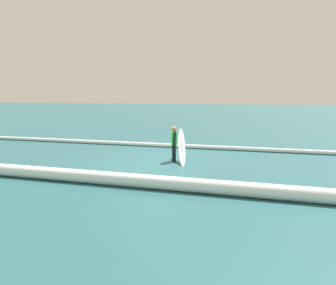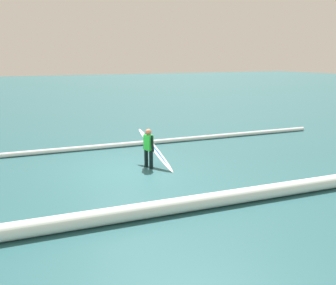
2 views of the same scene
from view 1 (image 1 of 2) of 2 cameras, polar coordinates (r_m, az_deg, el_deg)
The scene contains 5 objects.
ground_plane at distance 13.85m, azimuth -2.64°, elevation -2.96°, with size 148.82×148.82×0.00m, color #225056.
surfer at distance 13.40m, azimuth 1.02°, elevation 0.09°, with size 0.29×0.61×1.42m.
surfboard at distance 13.45m, azimuth 2.34°, elevation -0.65°, with size 0.72×2.07×1.25m.
wave_crest_foreground at distance 17.16m, azimuth -1.76°, elevation -0.42°, with size 0.20×0.20×23.45m, color white.
wave_crest_midground at distance 9.62m, azimuth -1.81°, elevation -6.78°, with size 0.40×0.40×19.44m, color white.
Camera 1 is at (-3.60, 13.09, 2.71)m, focal length 35.87 mm.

